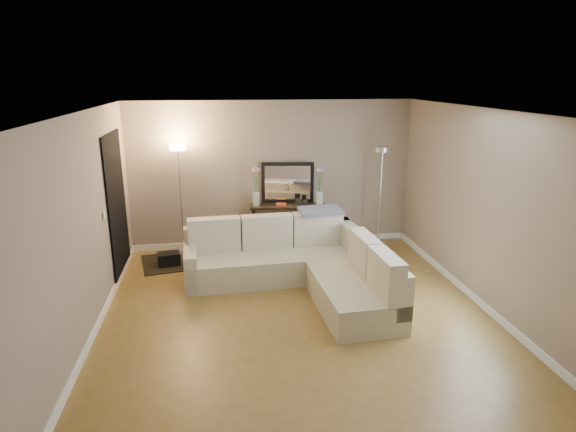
{
  "coord_description": "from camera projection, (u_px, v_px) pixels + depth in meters",
  "views": [
    {
      "loc": [
        -0.94,
        -5.61,
        2.99
      ],
      "look_at": [
        0.0,
        0.8,
        1.1
      ],
      "focal_mm": 30.0,
      "sensor_mm": 36.0,
      "label": 1
    }
  ],
  "objects": [
    {
      "name": "floor",
      "position": [
        297.0,
        314.0,
        6.3
      ],
      "size": [
        5.0,
        5.5,
        0.01
      ],
      "primitive_type": "cube",
      "color": "olive",
      "rests_on": "ground"
    },
    {
      "name": "ceiling",
      "position": [
        298.0,
        111.0,
        5.57
      ],
      "size": [
        5.0,
        5.5,
        0.01
      ],
      "primitive_type": "cube",
      "color": "white",
      "rests_on": "ground"
    },
    {
      "name": "wall_back",
      "position": [
        272.0,
        175.0,
        8.56
      ],
      "size": [
        5.0,
        0.02,
        2.6
      ],
      "primitive_type": "cube",
      "color": "gray",
      "rests_on": "ground"
    },
    {
      "name": "wall_front",
      "position": [
        363.0,
        331.0,
        3.31
      ],
      "size": [
        5.0,
        0.02,
        2.6
      ],
      "primitive_type": "cube",
      "color": "gray",
      "rests_on": "ground"
    },
    {
      "name": "wall_left",
      "position": [
        85.0,
        227.0,
        5.59
      ],
      "size": [
        0.02,
        5.5,
        2.6
      ],
      "primitive_type": "cube",
      "color": "gray",
      "rests_on": "ground"
    },
    {
      "name": "wall_right",
      "position": [
        487.0,
        210.0,
        6.28
      ],
      "size": [
        0.02,
        5.5,
        2.6
      ],
      "primitive_type": "cube",
      "color": "gray",
      "rests_on": "ground"
    },
    {
      "name": "baseboard_back",
      "position": [
        273.0,
        242.0,
        8.88
      ],
      "size": [
        5.0,
        0.03,
        0.1
      ],
      "primitive_type": "cube",
      "color": "white",
      "rests_on": "ground"
    },
    {
      "name": "baseboard_left",
      "position": [
        99.0,
        324.0,
        5.94
      ],
      "size": [
        0.03,
        5.5,
        0.1
      ],
      "primitive_type": "cube",
      "color": "white",
      "rests_on": "ground"
    },
    {
      "name": "baseboard_right",
      "position": [
        474.0,
        298.0,
        6.63
      ],
      "size": [
        0.03,
        5.5,
        0.1
      ],
      "primitive_type": "cube",
      "color": "white",
      "rests_on": "ground"
    },
    {
      "name": "doorway",
      "position": [
        117.0,
        206.0,
        7.26
      ],
      "size": [
        0.02,
        1.2,
        2.2
      ],
      "primitive_type": "cube",
      "color": "black",
      "rests_on": "ground"
    },
    {
      "name": "switch_plate",
      "position": [
        104.0,
        215.0,
        6.43
      ],
      "size": [
        0.02,
        0.08,
        0.12
      ],
      "primitive_type": "cube",
      "color": "white",
      "rests_on": "ground"
    },
    {
      "name": "sectional_sofa",
      "position": [
        300.0,
        264.0,
        7.04
      ],
      "size": [
        2.77,
        2.58,
        0.93
      ],
      "color": "beige",
      "rests_on": "floor"
    },
    {
      "name": "throw_blanket",
      "position": [
        321.0,
        210.0,
        7.57
      ],
      "size": [
        0.7,
        0.45,
        0.09
      ],
      "primitive_type": "cube",
      "rotation": [
        0.1,
        0.0,
        0.1
      ],
      "color": "slate",
      "rests_on": "sectional_sofa"
    },
    {
      "name": "console_table",
      "position": [
        283.0,
        224.0,
        8.55
      ],
      "size": [
        1.34,
        0.51,
        0.81
      ],
      "color": "black",
      "rests_on": "floor"
    },
    {
      "name": "leaning_mirror",
      "position": [
        288.0,
        183.0,
        8.52
      ],
      "size": [
        0.92,
        0.16,
        0.72
      ],
      "color": "black",
      "rests_on": "console_table"
    },
    {
      "name": "table_decor",
      "position": [
        288.0,
        204.0,
        8.41
      ],
      "size": [
        0.56,
        0.16,
        0.13
      ],
      "color": "#D34B25",
      "rests_on": "console_table"
    },
    {
      "name": "flower_vase_left",
      "position": [
        256.0,
        189.0,
        8.37
      ],
      "size": [
        0.16,
        0.14,
        0.69
      ],
      "color": "silver",
      "rests_on": "console_table"
    },
    {
      "name": "flower_vase_right",
      "position": [
        319.0,
        189.0,
        8.39
      ],
      "size": [
        0.16,
        0.14,
        0.69
      ],
      "color": "silver",
      "rests_on": "console_table"
    },
    {
      "name": "floor_lamp_lit",
      "position": [
        180.0,
        178.0,
        8.05
      ],
      "size": [
        0.31,
        0.31,
        1.9
      ],
      "color": "silver",
      "rests_on": "floor"
    },
    {
      "name": "floor_lamp_unlit",
      "position": [
        381.0,
        178.0,
        8.3
      ],
      "size": [
        0.27,
        0.27,
        1.83
      ],
      "color": "silver",
      "rests_on": "floor"
    },
    {
      "name": "charcoal_rug",
      "position": [
        181.0,
        261.0,
        8.07
      ],
      "size": [
        1.39,
        1.14,
        0.02
      ],
      "primitive_type": "cube",
      "rotation": [
        0.0,
        0.0,
        0.19
      ],
      "color": "black",
      "rests_on": "floor"
    },
    {
      "name": "black_bag",
      "position": [
        169.0,
        259.0,
        7.88
      ],
      "size": [
        0.39,
        0.31,
        0.23
      ],
      "primitive_type": "cube",
      "rotation": [
        0.0,
        0.0,
        0.19
      ],
      "color": "black",
      "rests_on": "charcoal_rug"
    }
  ]
}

